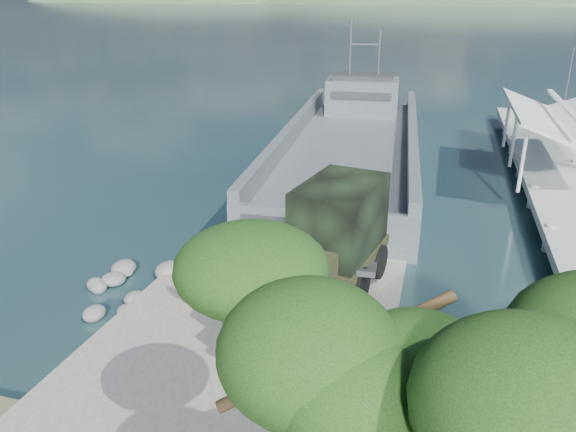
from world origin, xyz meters
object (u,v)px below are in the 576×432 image
object	(u,v)px
landing_craft	(350,155)
sailboat_near	(572,144)
pier	(558,169)
overhang_tree	(401,388)
soldier	(192,285)
military_truck	(323,250)
sailboat_far	(559,129)

from	to	relation	value
landing_craft	sailboat_near	bearing A→B (deg)	26.72
pier	overhang_tree	world-z (taller)	overhang_tree
landing_craft	soldier	xyz separation A→B (m)	(-2.53, -21.08, 0.47)
pier	military_truck	size ratio (longest dim) A/B	4.58
pier	military_truck	bearing A→B (deg)	-122.74
soldier	overhang_tree	world-z (taller)	overhang_tree
sailboat_near	overhang_tree	xyz separation A→B (m)	(-10.44, -40.83, 5.91)
landing_craft	pier	bearing A→B (deg)	-15.10
soldier	sailboat_far	bearing A→B (deg)	45.41
pier	sailboat_near	bearing A→B (deg)	75.69
sailboat_far	overhang_tree	xyz separation A→B (m)	(-10.31, -45.88, 5.86)
soldier	sailboat_near	xyz separation A→B (m)	(18.66, 30.69, -0.98)
landing_craft	military_truck	distance (m)	19.67
landing_craft	sailboat_far	xyz separation A→B (m)	(16.00, 14.66, -0.46)
sailboat_far	sailboat_near	bearing A→B (deg)	-79.40
pier	military_truck	distance (m)	20.16
pier	overhang_tree	bearing A→B (deg)	-104.35
soldier	overhang_tree	xyz separation A→B (m)	(8.22, -10.14, 4.92)
military_truck	sailboat_near	size ratio (longest dim) A/B	1.49
military_truck	sailboat_far	distance (m)	36.91
military_truck	sailboat_near	distance (m)	32.35
military_truck	overhang_tree	xyz separation A→B (m)	(3.55, -11.75, 3.62)
sailboat_near	landing_craft	bearing A→B (deg)	-129.33
military_truck	soldier	distance (m)	5.11
landing_craft	sailboat_far	size ratio (longest dim) A/B	4.81
pier	sailboat_far	distance (m)	17.50
pier	sailboat_near	distance (m)	12.60
landing_craft	soldier	world-z (taller)	landing_craft
sailboat_far	military_truck	bearing A→B (deg)	-102.91
landing_craft	overhang_tree	xyz separation A→B (m)	(5.69, -31.22, 5.40)
sailboat_near	sailboat_far	xyz separation A→B (m)	(-0.12, 5.05, 0.05)
pier	overhang_tree	xyz separation A→B (m)	(-7.34, -28.68, 4.65)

